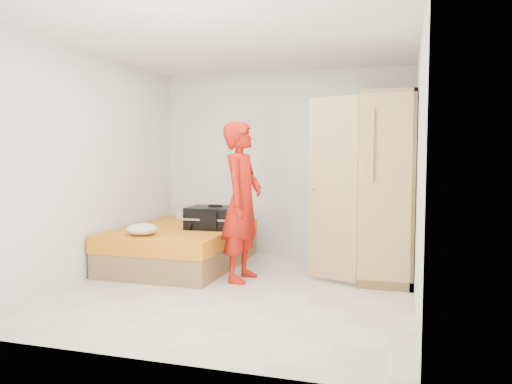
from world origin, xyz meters
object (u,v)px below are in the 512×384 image
(suitcase, at_px, (215,218))
(bed, at_px, (182,246))
(wardrobe, at_px, (384,192))
(round_cushion, at_px, (142,229))
(person, at_px, (242,201))

(suitcase, bearing_deg, bed, 176.96)
(suitcase, bearing_deg, wardrobe, -0.05)
(wardrobe, height_order, round_cushion, wardrobe)
(person, bearing_deg, bed, 66.55)
(wardrobe, bearing_deg, suitcase, -177.78)
(person, bearing_deg, round_cushion, 105.87)
(bed, xyz_separation_m, wardrobe, (2.50, 0.07, 0.75))
(bed, xyz_separation_m, person, (0.98, -0.48, 0.65))
(wardrobe, xyz_separation_m, person, (-1.53, -0.56, -0.10))
(bed, height_order, person, person)
(person, xyz_separation_m, suitcase, (-0.51, 0.48, -0.26))
(bed, relative_size, wardrobe, 0.96)
(wardrobe, bearing_deg, bed, -178.33)
(person, relative_size, round_cushion, 5.00)
(bed, height_order, wardrobe, wardrobe)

